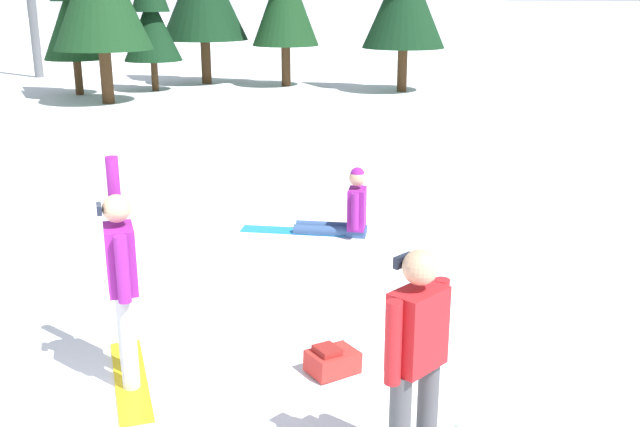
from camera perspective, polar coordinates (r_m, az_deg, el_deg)
snowboarder_foreground at (r=5.13m, az=7.47°, el=-11.52°), size 1.09×1.44×1.75m
snowboarder_midground at (r=6.58m, az=-15.09°, el=-5.20°), size 0.96×1.47×2.01m
snowboarder_background at (r=10.53m, az=1.92°, el=0.19°), size 1.84×0.63×1.00m
backpack_red at (r=6.84m, az=0.95°, el=-11.36°), size 0.55×0.54×0.28m
pine_tree_leaning at (r=26.73m, az=-18.73°, el=15.08°), size 2.12×2.12×5.46m
pine_tree_twin at (r=27.15m, az=-13.01°, el=14.79°), size 2.04×2.04×4.82m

